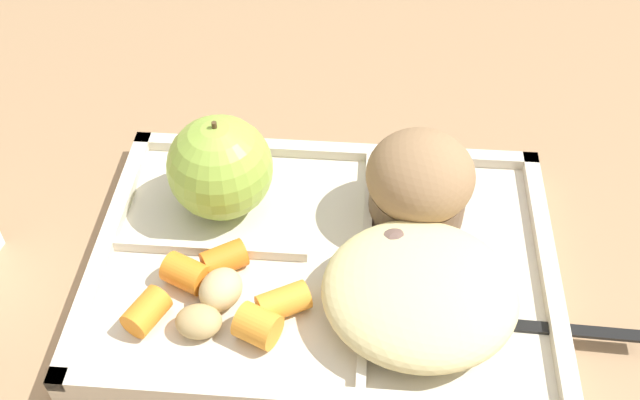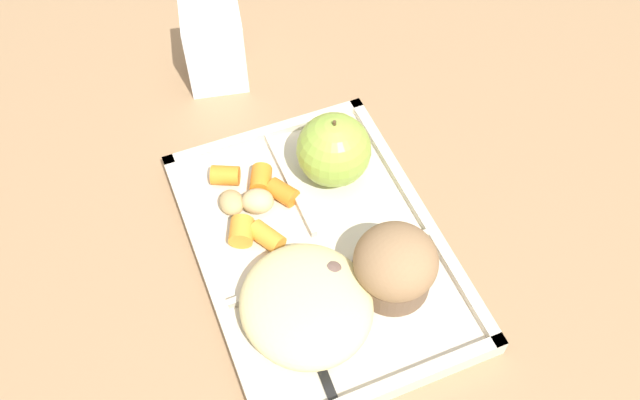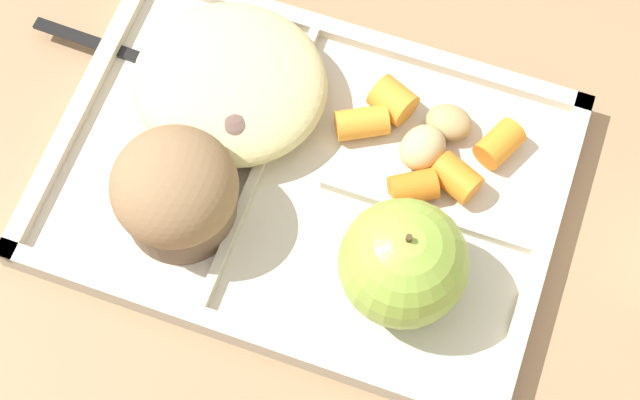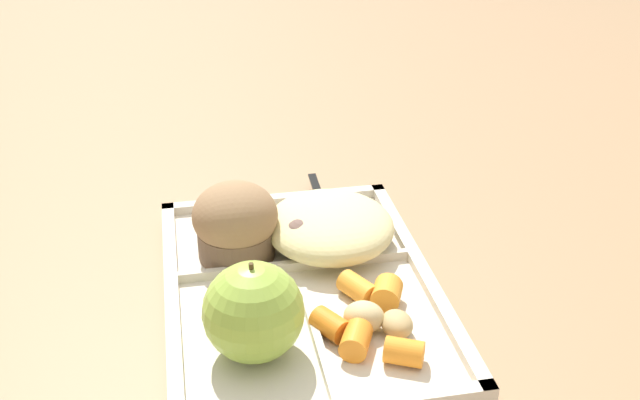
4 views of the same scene
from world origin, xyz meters
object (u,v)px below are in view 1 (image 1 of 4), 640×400
(bran_muffin, at_px, (419,183))
(plastic_fork, at_px, (493,324))
(lunch_tray, at_px, (324,264))
(green_apple, at_px, (220,168))

(bran_muffin, height_order, plastic_fork, bran_muffin)
(lunch_tray, distance_m, green_apple, 0.10)
(green_apple, xyz_separation_m, plastic_fork, (0.19, -0.09, -0.04))
(lunch_tray, xyz_separation_m, green_apple, (-0.08, 0.05, 0.04))
(lunch_tray, height_order, bran_muffin, bran_muffin)
(lunch_tray, xyz_separation_m, bran_muffin, (0.06, 0.05, 0.04))
(green_apple, xyz_separation_m, bran_muffin, (0.14, 0.00, -0.00))
(green_apple, relative_size, bran_muffin, 1.05)
(lunch_tray, xyz_separation_m, plastic_fork, (0.11, -0.04, 0.01))
(bran_muffin, relative_size, plastic_fork, 0.45)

